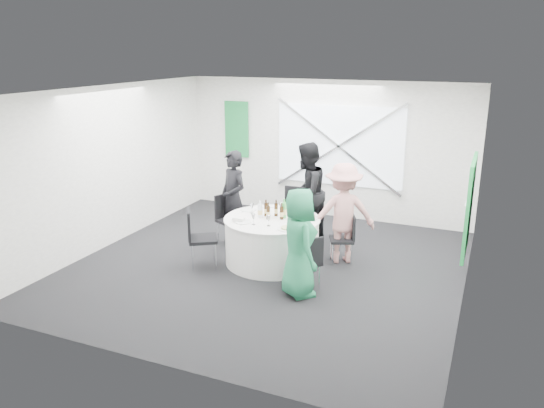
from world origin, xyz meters
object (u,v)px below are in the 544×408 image
at_px(chair_front_right, 308,259).
at_px(person_man_back_left, 233,198).
at_px(chair_back_left, 228,215).
at_px(person_woman_pink, 343,213).
at_px(banquet_table, 272,240).
at_px(chair_front_left, 197,233).
at_px(green_water_bottle, 284,210).
at_px(chair_back, 294,210).
at_px(person_man_back, 306,193).
at_px(person_woman_green, 299,243).
at_px(chair_back_right, 346,235).
at_px(clear_water_bottle, 260,211).

xyz_separation_m(chair_front_right, person_man_back_left, (-1.86, 1.30, 0.36)).
height_order(chair_back_left, person_man_back_left, person_man_back_left).
xyz_separation_m(person_man_back_left, person_woman_pink, (2.01, -0.04, -0.02)).
height_order(banquet_table, chair_front_right, chair_front_right).
bearing_deg(chair_front_left, person_woman_pink, -93.18).
bearing_deg(green_water_bottle, chair_back, 101.51).
bearing_deg(person_man_back_left, green_water_bottle, 7.89).
height_order(chair_back, person_man_back, person_man_back).
bearing_deg(person_woman_green, chair_back_left, 11.52).
relative_size(chair_back_right, chair_front_left, 0.84).
distance_m(person_woman_green, green_water_bottle, 1.21).
relative_size(chair_back, person_woman_green, 0.64).
bearing_deg(clear_water_bottle, banquet_table, 10.40).
bearing_deg(green_water_bottle, person_man_back_left, 158.74).
relative_size(person_man_back, person_woman_green, 1.16).
bearing_deg(clear_water_bottle, chair_back_left, 147.80).
height_order(chair_back, chair_front_left, chair_back).
height_order(chair_back_left, person_woman_green, person_woman_green).
bearing_deg(chair_front_left, chair_front_right, -125.69).
distance_m(banquet_table, person_woman_green, 1.30).
relative_size(person_man_back_left, person_woman_pink, 1.02).
bearing_deg(chair_back_left, chair_back_right, -65.86).
bearing_deg(chair_back_right, chair_back, -140.50).
relative_size(person_woman_pink, person_woman_green, 1.06).
height_order(banquet_table, chair_back, chair_back).
xyz_separation_m(banquet_table, chair_back_right, (1.12, 0.46, 0.09)).
xyz_separation_m(chair_back, green_water_bottle, (0.20, -0.97, 0.30)).
height_order(chair_back_left, green_water_bottle, green_water_bottle).
bearing_deg(banquet_table, person_man_back, 82.28).
relative_size(chair_back, chair_front_left, 1.03).
bearing_deg(clear_water_bottle, chair_front_left, -143.16).
bearing_deg(person_woman_pink, chair_front_right, 57.21).
height_order(chair_back_left, chair_front_right, chair_back_left).
height_order(person_man_back, person_woman_green, person_man_back).
height_order(banquet_table, person_woman_pink, person_woman_pink).
height_order(banquet_table, person_woman_green, person_woman_green).
bearing_deg(chair_front_right, chair_front_left, -52.73).
bearing_deg(chair_back_right, green_water_bottle, -91.41).
relative_size(chair_front_right, green_water_bottle, 2.64).
xyz_separation_m(chair_back_right, chair_front_left, (-2.13, -1.11, 0.10)).
bearing_deg(chair_back_left, person_woman_green, -101.77).
height_order(person_woman_green, green_water_bottle, person_woman_green).
distance_m(banquet_table, person_woman_pink, 1.24).
bearing_deg(clear_water_bottle, chair_back_right, 20.76).
bearing_deg(chair_front_left, clear_water_bottle, -85.81).
relative_size(chair_front_left, person_man_back, 0.54).
relative_size(chair_front_left, person_woman_pink, 0.59).
height_order(chair_back, person_woman_green, person_woman_green).
xyz_separation_m(chair_back_right, person_man_back, (-0.95, 0.74, 0.43)).
bearing_deg(banquet_table, chair_back_left, 154.18).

